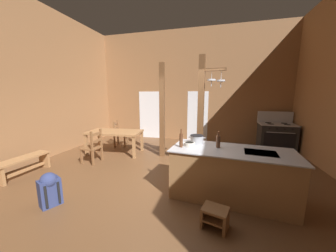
{
  "coord_description": "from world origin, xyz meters",
  "views": [
    {
      "loc": [
        1.09,
        -3.62,
        1.91
      ],
      "look_at": [
        -0.11,
        0.87,
        1.09
      ],
      "focal_mm": 19.08,
      "sensor_mm": 36.0,
      "label": 1
    }
  ],
  "objects_px": {
    "bottle_tall_on_counter": "(218,141)",
    "stockpot_on_counter": "(197,139)",
    "backpack": "(50,188)",
    "ladderback_chair_near_window": "(120,134)",
    "bottle_short_on_counter": "(181,140)",
    "step_stool": "(215,216)",
    "bench_along_left_wall": "(24,163)",
    "stove_range": "(276,136)",
    "mixing_bowl_on_counter": "(189,144)",
    "kitchen_island": "(230,174)",
    "dining_table": "(115,134)",
    "ladderback_chair_by_post": "(93,147)"
  },
  "relations": [
    {
      "from": "bench_along_left_wall",
      "to": "mixing_bowl_on_counter",
      "type": "height_order",
      "value": "mixing_bowl_on_counter"
    },
    {
      "from": "ladderback_chair_near_window",
      "to": "mixing_bowl_on_counter",
      "type": "distance_m",
      "value": 3.97
    },
    {
      "from": "kitchen_island",
      "to": "backpack",
      "type": "height_order",
      "value": "kitchen_island"
    },
    {
      "from": "kitchen_island",
      "to": "stockpot_on_counter",
      "type": "height_order",
      "value": "stockpot_on_counter"
    },
    {
      "from": "kitchen_island",
      "to": "dining_table",
      "type": "distance_m",
      "value": 3.89
    },
    {
      "from": "bench_along_left_wall",
      "to": "bottle_tall_on_counter",
      "type": "bearing_deg",
      "value": 4.69
    },
    {
      "from": "bench_along_left_wall",
      "to": "bottle_short_on_counter",
      "type": "height_order",
      "value": "bottle_short_on_counter"
    },
    {
      "from": "stockpot_on_counter",
      "to": "bottle_tall_on_counter",
      "type": "xyz_separation_m",
      "value": [
        0.42,
        -0.18,
        0.04
      ]
    },
    {
      "from": "bottle_short_on_counter",
      "to": "bench_along_left_wall",
      "type": "bearing_deg",
      "value": -176.74
    },
    {
      "from": "ladderback_chair_near_window",
      "to": "bottle_short_on_counter",
      "type": "relative_size",
      "value": 2.72
    },
    {
      "from": "ladderback_chair_by_post",
      "to": "stockpot_on_counter",
      "type": "xyz_separation_m",
      "value": [
        2.96,
        -0.58,
        0.56
      ]
    },
    {
      "from": "ladderback_chair_near_window",
      "to": "backpack",
      "type": "distance_m",
      "value": 3.75
    },
    {
      "from": "stove_range",
      "to": "bottle_tall_on_counter",
      "type": "height_order",
      "value": "stove_range"
    },
    {
      "from": "ladderback_chair_by_post",
      "to": "bottle_tall_on_counter",
      "type": "relative_size",
      "value": 3.07
    },
    {
      "from": "stove_range",
      "to": "bench_along_left_wall",
      "type": "xyz_separation_m",
      "value": [
        -6.45,
        -3.78,
        -0.18
      ]
    },
    {
      "from": "ladderback_chair_by_post",
      "to": "bench_along_left_wall",
      "type": "bearing_deg",
      "value": -133.64
    },
    {
      "from": "dining_table",
      "to": "bench_along_left_wall",
      "type": "bearing_deg",
      "value": -120.98
    },
    {
      "from": "kitchen_island",
      "to": "bottle_short_on_counter",
      "type": "bearing_deg",
      "value": -175.44
    },
    {
      "from": "stove_range",
      "to": "bottle_short_on_counter",
      "type": "bearing_deg",
      "value": -126.93
    },
    {
      "from": "stove_range",
      "to": "bottle_tall_on_counter",
      "type": "relative_size",
      "value": 4.26
    },
    {
      "from": "kitchen_island",
      "to": "backpack",
      "type": "distance_m",
      "value": 3.22
    },
    {
      "from": "backpack",
      "to": "bottle_tall_on_counter",
      "type": "bearing_deg",
      "value": 22.48
    },
    {
      "from": "kitchen_island",
      "to": "bottle_tall_on_counter",
      "type": "xyz_separation_m",
      "value": [
        -0.24,
        0.08,
        0.59
      ]
    },
    {
      "from": "stockpot_on_counter",
      "to": "bottle_short_on_counter",
      "type": "distance_m",
      "value": 0.43
    },
    {
      "from": "stove_range",
      "to": "ladderback_chair_by_post",
      "type": "xyz_separation_m",
      "value": [
        -5.38,
        -2.66,
        -0.03
      ]
    },
    {
      "from": "stove_range",
      "to": "backpack",
      "type": "distance_m",
      "value": 6.63
    },
    {
      "from": "stockpot_on_counter",
      "to": "mixing_bowl_on_counter",
      "type": "height_order",
      "value": "stockpot_on_counter"
    },
    {
      "from": "kitchen_island",
      "to": "stove_range",
      "type": "relative_size",
      "value": 1.7
    },
    {
      "from": "backpack",
      "to": "stockpot_on_counter",
      "type": "bearing_deg",
      "value": 29.41
    },
    {
      "from": "kitchen_island",
      "to": "stove_range",
      "type": "height_order",
      "value": "stove_range"
    },
    {
      "from": "ladderback_chair_near_window",
      "to": "step_stool",
      "type": "bearing_deg",
      "value": -44.66
    },
    {
      "from": "step_stool",
      "to": "bench_along_left_wall",
      "type": "xyz_separation_m",
      "value": [
        -4.43,
        0.6,
        0.12
      ]
    },
    {
      "from": "stove_range",
      "to": "mixing_bowl_on_counter",
      "type": "bearing_deg",
      "value": -126.38
    },
    {
      "from": "stockpot_on_counter",
      "to": "dining_table",
      "type": "bearing_deg",
      "value": 151.99
    },
    {
      "from": "step_stool",
      "to": "dining_table",
      "type": "relative_size",
      "value": 0.24
    },
    {
      "from": "bench_along_left_wall",
      "to": "stockpot_on_counter",
      "type": "relative_size",
      "value": 3.42
    },
    {
      "from": "ladderback_chair_near_window",
      "to": "bottle_tall_on_counter",
      "type": "distance_m",
      "value": 4.38
    },
    {
      "from": "ladderback_chair_near_window",
      "to": "bottle_short_on_counter",
      "type": "height_order",
      "value": "bottle_short_on_counter"
    },
    {
      "from": "ladderback_chair_by_post",
      "to": "backpack",
      "type": "bearing_deg",
      "value": -73.09
    },
    {
      "from": "bench_along_left_wall",
      "to": "backpack",
      "type": "distance_m",
      "value": 1.84
    },
    {
      "from": "ladderback_chair_near_window",
      "to": "kitchen_island",
      "type": "bearing_deg",
      "value": -34.43
    },
    {
      "from": "bottle_tall_on_counter",
      "to": "stockpot_on_counter",
      "type": "bearing_deg",
      "value": 156.28
    },
    {
      "from": "kitchen_island",
      "to": "stockpot_on_counter",
      "type": "relative_size",
      "value": 6.57
    },
    {
      "from": "mixing_bowl_on_counter",
      "to": "bottle_short_on_counter",
      "type": "height_order",
      "value": "bottle_short_on_counter"
    },
    {
      "from": "ladderback_chair_near_window",
      "to": "bottle_short_on_counter",
      "type": "xyz_separation_m",
      "value": [
        2.86,
        -2.66,
        0.61
      ]
    },
    {
      "from": "dining_table",
      "to": "mixing_bowl_on_counter",
      "type": "bearing_deg",
      "value": -32.48
    },
    {
      "from": "bottle_short_on_counter",
      "to": "dining_table",
      "type": "bearing_deg",
      "value": 144.32
    },
    {
      "from": "bench_along_left_wall",
      "to": "backpack",
      "type": "relative_size",
      "value": 1.96
    },
    {
      "from": "dining_table",
      "to": "stockpot_on_counter",
      "type": "height_order",
      "value": "stockpot_on_counter"
    },
    {
      "from": "kitchen_island",
      "to": "stockpot_on_counter",
      "type": "bearing_deg",
      "value": 158.43
    }
  ]
}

